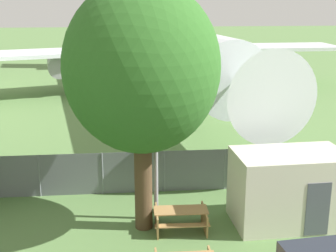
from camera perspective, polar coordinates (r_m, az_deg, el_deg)
name	(u,v)px	position (r m, az deg, el deg)	size (l,w,h in m)	color
perimeter_fence	(164,171)	(19.47, -0.46, -5.55)	(56.07, 0.07, 1.78)	slate
airplane	(150,46)	(39.10, -2.24, 9.76)	(35.15, 43.35, 11.85)	white
portable_cabin	(289,188)	(17.27, 14.50, -7.35)	(3.99, 2.43, 2.64)	beige
picnic_bench_open_grass	(181,217)	(16.58, 1.57, -11.02)	(1.91, 1.45, 0.76)	#A37A47
tree_left_of_cabin	(142,68)	(15.20, -3.24, 7.02)	(5.11, 5.11, 8.49)	#4C3823
light_mast	(155,102)	(16.04, -1.55, 3.00)	(0.44, 0.44, 7.13)	#99999E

